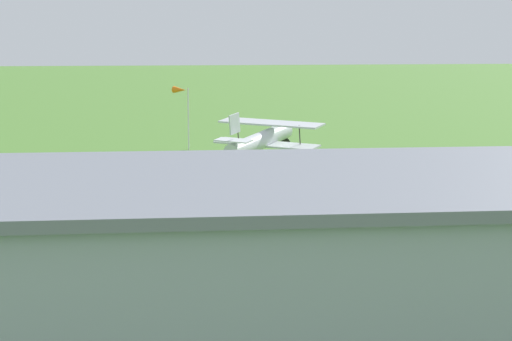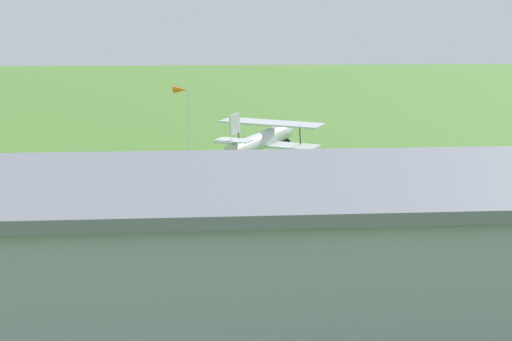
# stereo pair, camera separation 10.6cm
# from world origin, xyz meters

# --- Properties ---
(ground_plane) EXTENTS (400.00, 400.00, 0.00)m
(ground_plane) POSITION_xyz_m (0.00, 0.00, 0.00)
(ground_plane) COLOR #47752D
(hangar) EXTENTS (34.98, 12.63, 5.54)m
(hangar) POSITION_xyz_m (0.61, 38.32, 2.78)
(hangar) COLOR #99A3AD
(hangar) RESTS_ON ground_plane
(biplane) EXTENTS (7.79, 7.85, 3.93)m
(biplane) POSITION_xyz_m (-3.52, 6.87, 2.67)
(biplane) COLOR silver
(person_beside_truck) EXTENTS (0.51, 0.51, 1.60)m
(person_beside_truck) POSITION_xyz_m (-13.02, 25.63, 0.79)
(person_beside_truck) COLOR navy
(person_beside_truck) RESTS_ON ground_plane
(windsock) EXTENTS (1.45, 1.31, 5.47)m
(windsock) POSITION_xyz_m (1.51, -7.91, 4.82)
(windsock) COLOR silver
(windsock) RESTS_ON ground_plane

